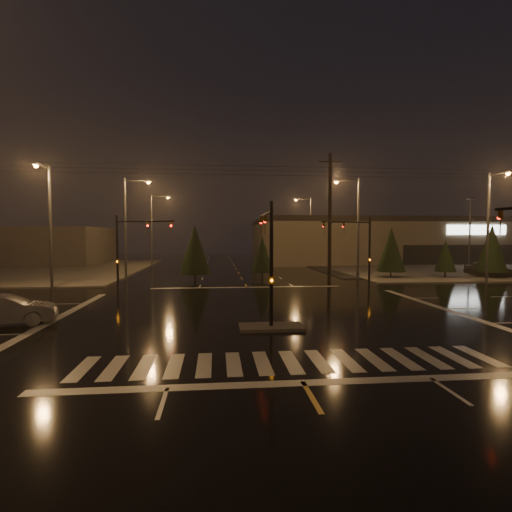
% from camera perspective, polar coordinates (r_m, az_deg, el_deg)
% --- Properties ---
extents(ground, '(140.00, 140.00, 0.00)m').
position_cam_1_polar(ground, '(23.07, 0.82, -8.04)').
color(ground, black).
rests_on(ground, ground).
extents(sidewalk_ne, '(36.00, 36.00, 0.12)m').
position_cam_1_polar(sidewalk_ne, '(61.93, 26.06, -1.34)').
color(sidewalk_ne, '#4D4A45').
rests_on(sidewalk_ne, ground).
extents(median_island, '(3.00, 1.60, 0.15)m').
position_cam_1_polar(median_island, '(19.17, 2.19, -10.10)').
color(median_island, '#4D4A45').
rests_on(median_island, ground).
extents(crosswalk, '(15.00, 2.60, 0.01)m').
position_cam_1_polar(crosswalk, '(14.43, 5.01, -14.82)').
color(crosswalk, beige).
rests_on(crosswalk, ground).
extents(stop_bar_near, '(16.00, 0.50, 0.01)m').
position_cam_1_polar(stop_bar_near, '(12.58, 6.79, -17.56)').
color(stop_bar_near, beige).
rests_on(stop_bar_near, ground).
extents(stop_bar_far, '(16.00, 0.50, 0.01)m').
position_cam_1_polar(stop_bar_far, '(33.88, -1.30, -4.48)').
color(stop_bar_far, beige).
rests_on(stop_bar_far, ground).
extents(parking_lot, '(50.00, 24.00, 0.08)m').
position_cam_1_polar(parking_lot, '(63.09, 30.88, -1.40)').
color(parking_lot, black).
rests_on(parking_lot, ground).
extents(retail_building, '(60.20, 28.30, 7.20)m').
position_cam_1_polar(retail_building, '(78.11, 23.07, 2.34)').
color(retail_building, '#726A51').
rests_on(retail_building, ground).
extents(commercial_block, '(30.00, 18.00, 5.60)m').
position_cam_1_polar(commercial_block, '(72.21, -32.39, 1.25)').
color(commercial_block, '#3F3938').
rests_on(commercial_block, ground).
extents(signal_mast_median, '(0.25, 4.59, 6.00)m').
position_cam_1_polar(signal_mast_median, '(19.60, 1.84, 1.05)').
color(signal_mast_median, black).
rests_on(signal_mast_median, ground).
extents(signal_mast_ne, '(4.84, 1.86, 6.00)m').
position_cam_1_polar(signal_mast_ne, '(34.80, 14.61, 1.87)').
color(signal_mast_ne, black).
rests_on(signal_mast_ne, ground).
extents(signal_mast_nw, '(4.84, 1.86, 6.00)m').
position_cam_1_polar(signal_mast_nw, '(33.36, -17.69, 1.78)').
color(signal_mast_nw, black).
rests_on(signal_mast_nw, ground).
extents(streetlight_1, '(2.77, 0.32, 10.00)m').
position_cam_1_polar(streetlight_1, '(41.42, -17.76, 4.77)').
color(streetlight_1, '#38383A').
rests_on(streetlight_1, ground).
extents(streetlight_2, '(2.77, 0.32, 10.00)m').
position_cam_1_polar(streetlight_2, '(57.16, -14.41, 4.29)').
color(streetlight_2, '#38383A').
rests_on(streetlight_2, ground).
extents(streetlight_3, '(2.77, 0.32, 10.00)m').
position_cam_1_polar(streetlight_3, '(40.90, 14.01, 4.85)').
color(streetlight_3, '#38383A').
rests_on(streetlight_3, ground).
extents(streetlight_4, '(2.77, 0.32, 10.00)m').
position_cam_1_polar(streetlight_4, '(60.11, 7.55, 4.29)').
color(streetlight_4, '#38383A').
rests_on(streetlight_4, ground).
extents(streetlight_5, '(0.32, 2.77, 10.00)m').
position_cam_1_polar(streetlight_5, '(36.28, -27.52, 4.85)').
color(streetlight_5, '#38383A').
rests_on(streetlight_5, ground).
extents(streetlight_6, '(0.32, 2.77, 10.00)m').
position_cam_1_polar(streetlight_6, '(41.71, 30.50, 4.49)').
color(streetlight_6, '#38383A').
rests_on(streetlight_6, ground).
extents(utility_pole_1, '(2.20, 0.32, 12.00)m').
position_cam_1_polar(utility_pole_1, '(38.03, 10.49, 5.53)').
color(utility_pole_1, black).
rests_on(utility_pole_1, ground).
extents(conifer_0, '(2.89, 2.89, 5.22)m').
position_cam_1_polar(conifer_0, '(43.16, 18.75, 0.90)').
color(conifer_0, black).
rests_on(conifer_0, ground).
extents(conifer_1, '(2.07, 2.07, 3.93)m').
position_cam_1_polar(conifer_1, '(45.11, 25.44, 0.03)').
color(conifer_1, black).
rests_on(conifer_1, ground).
extents(conifer_2, '(3.06, 3.06, 5.48)m').
position_cam_1_polar(conifer_2, '(47.25, 30.61, 0.97)').
color(conifer_2, black).
rests_on(conifer_2, ground).
extents(conifer_3, '(3.03, 3.03, 5.43)m').
position_cam_1_polar(conifer_3, '(38.61, -8.73, 0.96)').
color(conifer_3, black).
rests_on(conifer_3, ground).
extents(conifer_4, '(2.30, 2.30, 4.29)m').
position_cam_1_polar(conifer_4, '(39.97, 0.91, 0.24)').
color(conifer_4, black).
rests_on(conifer_4, ground).
extents(car_parked, '(3.48, 5.17, 1.63)m').
position_cam_1_polar(car_parked, '(49.39, 30.21, -1.59)').
color(car_parked, black).
rests_on(car_parked, ground).
extents(car_crossing, '(4.87, 2.77, 1.52)m').
position_cam_1_polar(car_crossing, '(23.14, -32.27, -6.56)').
color(car_crossing, '#5B5C63').
rests_on(car_crossing, ground).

